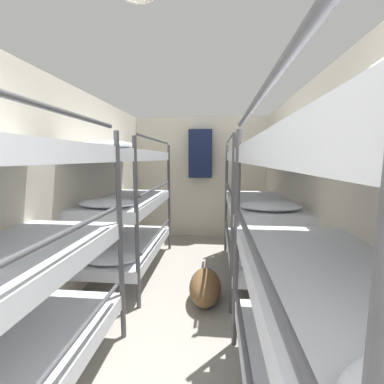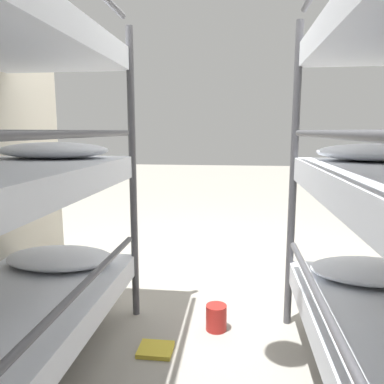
{
  "view_description": "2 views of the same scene",
  "coord_description": "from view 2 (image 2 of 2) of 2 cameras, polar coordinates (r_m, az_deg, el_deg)",
  "views": [
    {
      "loc": [
        0.31,
        0.34,
        1.55
      ],
      "look_at": [
        0.03,
        3.31,
        1.16
      ],
      "focal_mm": 24.0,
      "sensor_mm": 36.0,
      "label": 1
    },
    {
      "loc": [
        -0.15,
        2.78,
        1.17
      ],
      "look_at": [
        0.1,
        0.65,
        0.82
      ],
      "focal_mm": 35.0,
      "sensor_mm": 36.0,
      "label": 2
    }
  ],
  "objects": [
    {
      "name": "tin_can",
      "position": [
        2.34,
        3.72,
        -18.54
      ],
      "size": [
        0.12,
        0.12,
        0.15
      ],
      "color": "#AD231E",
      "rests_on": "ground_plane"
    },
    {
      "name": "ground_plane",
      "position": [
        3.02,
        3.54,
        -13.54
      ],
      "size": [
        20.0,
        20.0,
        0.0
      ],
      "primitive_type": "plane",
      "color": "gray"
    },
    {
      "name": "floor_book",
      "position": [
        2.18,
        -5.57,
        -22.78
      ],
      "size": [
        0.18,
        0.16,
        0.02
      ],
      "color": "gold",
      "rests_on": "ground_plane"
    }
  ]
}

